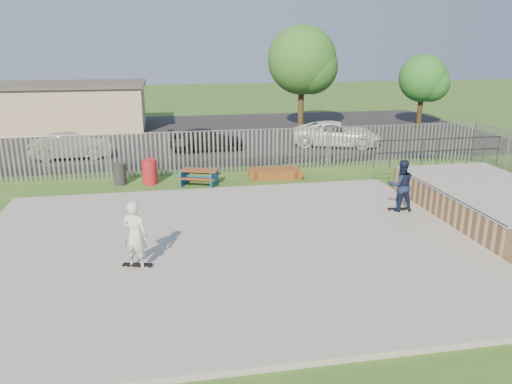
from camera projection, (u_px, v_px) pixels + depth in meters
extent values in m
plane|color=#305F20|center=(225.00, 248.00, 15.02)|extent=(120.00, 120.00, 0.00)
cube|color=gray|center=(225.00, 246.00, 15.00)|extent=(15.00, 12.00, 0.15)
cube|color=#A6805C|center=(491.00, 203.00, 17.47)|extent=(4.00, 7.00, 1.05)
cube|color=#9E9E99|center=(493.00, 189.00, 17.31)|extent=(4.05, 7.05, 0.04)
cylinder|color=#383A3F|center=(440.00, 191.00, 16.96)|extent=(0.06, 7.00, 0.06)
cube|color=brown|center=(199.00, 170.00, 21.47)|extent=(1.71, 1.12, 0.05)
cube|color=brown|center=(196.00, 179.00, 21.04)|extent=(1.58, 0.78, 0.04)
cube|color=brown|center=(203.00, 173.00, 22.04)|extent=(1.58, 0.78, 0.04)
cube|color=#155091|center=(199.00, 177.00, 21.56)|extent=(1.75, 1.65, 0.65)
cube|color=brown|center=(275.00, 173.00, 22.73)|extent=(2.10, 1.19, 0.40)
cylinder|color=#A61921|center=(150.00, 172.00, 21.63)|extent=(0.64, 0.64, 1.07)
cylinder|color=#29282B|center=(120.00, 174.00, 21.58)|extent=(0.55, 0.55, 0.92)
cube|color=black|center=(190.00, 135.00, 32.89)|extent=(40.00, 18.00, 0.02)
imported|color=#BBBBC0|center=(71.00, 146.00, 26.16)|extent=(4.12, 1.65, 1.33)
imported|color=black|center=(207.00, 140.00, 28.16)|extent=(4.30, 2.00, 1.22)
imported|color=white|center=(337.00, 134.00, 29.33)|extent=(5.62, 3.89, 1.43)
cube|color=#BAA98F|center=(70.00, 108.00, 34.83)|extent=(10.00, 6.00, 3.00)
cube|color=#4C4742|center=(68.00, 84.00, 34.36)|extent=(10.40, 6.40, 0.20)
cylinder|color=#47341C|center=(301.00, 101.00, 33.94)|extent=(0.39, 0.39, 4.07)
sphere|color=#2B5F20|center=(302.00, 60.00, 33.15)|extent=(4.56, 4.56, 4.56)
cylinder|color=#3A2B17|center=(420.00, 107.00, 35.58)|extent=(0.36, 0.36, 2.97)
sphere|color=#236321|center=(423.00, 78.00, 35.01)|extent=(3.33, 3.33, 3.33)
cube|color=black|center=(399.00, 209.00, 17.90)|extent=(0.82, 0.28, 0.02)
cube|color=black|center=(137.00, 265.00, 13.42)|extent=(0.82, 0.39, 0.02)
imported|color=#131D3B|center=(401.00, 185.00, 17.65)|extent=(0.97, 0.79, 1.86)
imported|color=silver|center=(135.00, 235.00, 13.17)|extent=(0.80, 0.68, 1.86)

